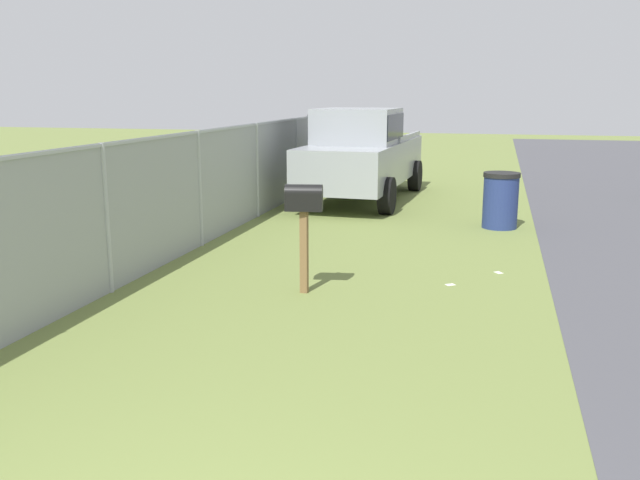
% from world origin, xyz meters
% --- Properties ---
extents(mailbox, '(0.28, 0.48, 1.35)m').
position_xyz_m(mailbox, '(5.94, 0.97, 1.07)').
color(mailbox, brown).
rests_on(mailbox, ground).
extents(pickup_truck, '(5.45, 2.26, 2.09)m').
position_xyz_m(pickup_truck, '(13.36, 1.70, 1.10)').
color(pickup_truck, '#93999E').
rests_on(pickup_truck, ground).
extents(trash_bin, '(0.66, 0.66, 1.02)m').
position_xyz_m(trash_bin, '(10.83, -1.37, 0.51)').
color(trash_bin, navy).
rests_on(trash_bin, ground).
extents(fence_section, '(19.21, 0.07, 1.85)m').
position_xyz_m(fence_section, '(9.45, 3.31, 1.00)').
color(fence_section, '#9EA3A8').
rests_on(fence_section, ground).
extents(litter_wrapper_near_hydrant, '(0.15, 0.14, 0.01)m').
position_xyz_m(litter_wrapper_near_hydrant, '(7.52, -1.37, 0.00)').
color(litter_wrapper_near_hydrant, silver).
rests_on(litter_wrapper_near_hydrant, ground).
extents(litter_wrapper_far_scatter, '(0.14, 0.15, 0.01)m').
position_xyz_m(litter_wrapper_far_scatter, '(6.73, -0.77, 0.00)').
color(litter_wrapper_far_scatter, silver).
rests_on(litter_wrapper_far_scatter, ground).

